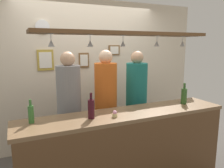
{
  "coord_description": "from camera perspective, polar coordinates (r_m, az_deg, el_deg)",
  "views": [
    {
      "loc": [
        -1.25,
        -2.67,
        1.81
      ],
      "look_at": [
        0.0,
        0.1,
        1.27
      ],
      "focal_mm": 35.11,
      "sensor_mm": 36.0,
      "label": 1
    }
  ],
  "objects": [
    {
      "name": "back_wall",
      "position": [
        4.0,
        -5.93,
        2.74
      ],
      "size": [
        4.4,
        0.06,
        2.6
      ],
      "primitive_type": "cube",
      "color": "beige",
      "rests_on": "ground_plane"
    },
    {
      "name": "bar_counter",
      "position": [
        2.75,
        5.36,
        -14.55
      ],
      "size": [
        2.7,
        0.55,
        0.98
      ],
      "color": "brown",
      "rests_on": "ground_plane"
    },
    {
      "name": "overhead_glass_rack",
      "position": [
        2.68,
        3.62,
        13.01
      ],
      "size": [
        2.2,
        0.36,
        0.04
      ],
      "primitive_type": "cube",
      "color": "brown"
    },
    {
      "name": "hanging_wineglass_far_left",
      "position": [
        2.38,
        -15.58,
        10.33
      ],
      "size": [
        0.07,
        0.07,
        0.13
      ],
      "color": "silver",
      "rests_on": "overhead_glass_rack"
    },
    {
      "name": "hanging_wineglass_left",
      "position": [
        2.52,
        -5.7,
        10.62
      ],
      "size": [
        0.07,
        0.07,
        0.13
      ],
      "color": "silver",
      "rests_on": "overhead_glass_rack"
    },
    {
      "name": "hanging_wineglass_center_left",
      "position": [
        2.72,
        2.86,
        10.62
      ],
      "size": [
        0.07,
        0.07,
        0.13
      ],
      "color": "silver",
      "rests_on": "overhead_glass_rack"
    },
    {
      "name": "hanging_wineglass_center",
      "position": [
        2.9,
        11.59,
        10.4
      ],
      "size": [
        0.07,
        0.07,
        0.13
      ],
      "color": "silver",
      "rests_on": "overhead_glass_rack"
    },
    {
      "name": "hanging_wineglass_center_right",
      "position": [
        3.2,
        17.86,
        10.08
      ],
      "size": [
        0.07,
        0.07,
        0.13
      ],
      "color": "silver",
      "rests_on": "overhead_glass_rack"
    },
    {
      "name": "person_left_grey_shirt",
      "position": [
        3.17,
        -11.12,
        -4.11
      ],
      "size": [
        0.34,
        0.34,
        1.73
      ],
      "color": "#2D334C",
      "rests_on": "ground_plane"
    },
    {
      "name": "person_middle_orange_shirt",
      "position": [
        3.33,
        -1.69,
        -3.03
      ],
      "size": [
        0.34,
        0.34,
        1.74
      ],
      "color": "#2D334C",
      "rests_on": "ground_plane"
    },
    {
      "name": "person_right_teal_shirt",
      "position": [
        3.58,
        6.38,
        -2.4
      ],
      "size": [
        0.34,
        0.34,
        1.72
      ],
      "color": "#2D334C",
      "rests_on": "ground_plane"
    },
    {
      "name": "bottle_wine_dark_red",
      "position": [
        2.52,
        -5.45,
        -6.36
      ],
      "size": [
        0.08,
        0.08,
        0.3
      ],
      "color": "#380F19",
      "rests_on": "bar_counter"
    },
    {
      "name": "bottle_champagne_green",
      "position": [
        3.29,
        18.23,
        -2.89
      ],
      "size": [
        0.08,
        0.08,
        0.3
      ],
      "color": "#2D5623",
      "rests_on": "bar_counter"
    },
    {
      "name": "bottle_beer_green_import",
      "position": [
        2.53,
        -20.35,
        -7.27
      ],
      "size": [
        0.06,
        0.06,
        0.26
      ],
      "color": "#336B2D",
      "rests_on": "bar_counter"
    },
    {
      "name": "cupcake",
      "position": [
        2.59,
        0.73,
        -7.79
      ],
      "size": [
        0.06,
        0.06,
        0.08
      ],
      "color": "beige",
      "rests_on": "bar_counter"
    },
    {
      "name": "picture_frame_crest",
      "position": [
        3.9,
        -7.33,
        6.15
      ],
      "size": [
        0.18,
        0.02,
        0.26
      ],
      "color": "brown",
      "rests_on": "back_wall"
    },
    {
      "name": "picture_frame_upper_small",
      "position": [
        4.11,
        0.57,
        8.81
      ],
      "size": [
        0.22,
        0.02,
        0.18
      ],
      "color": "brown",
      "rests_on": "back_wall"
    },
    {
      "name": "picture_frame_caricature",
      "position": [
        3.76,
        -16.95,
        5.98
      ],
      "size": [
        0.26,
        0.02,
        0.34
      ],
      "color": "#B29338",
      "rests_on": "back_wall"
    },
    {
      "name": "wall_clock",
      "position": [
        3.76,
        -17.67,
        14.03
      ],
      "size": [
        0.22,
        0.03,
        0.22
      ],
      "primitive_type": "cylinder",
      "rotation": [
        1.57,
        0.0,
        0.0
      ],
      "color": "white",
      "rests_on": "back_wall"
    }
  ]
}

